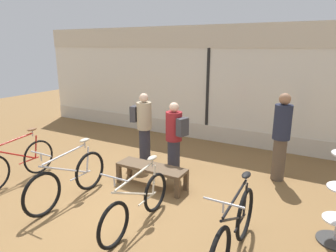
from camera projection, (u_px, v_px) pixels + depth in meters
ground_plane at (121, 199)px, 5.37m from camera, size 24.00×24.00×0.00m
shop_back_wall at (208, 84)px, 8.32m from camera, size 12.00×0.08×3.20m
bicycle_far_left at (17, 163)px, 5.96m from camera, size 0.46×1.74×1.04m
bicycle_left at (69, 180)px, 5.22m from camera, size 0.46×1.81×1.05m
bicycle_right at (137, 204)px, 4.48m from camera, size 0.46×1.72×1.01m
bicycle_far_right at (234, 231)px, 3.76m from camera, size 0.46×1.80×1.06m
display_bench at (151, 170)px, 5.79m from camera, size 1.40×0.44×0.42m
customer_near_rack at (175, 137)px, 6.19m from camera, size 0.54×0.42×1.56m
customer_by_window at (281, 135)px, 5.91m from camera, size 0.47×0.47×1.79m
customer_mid_floor at (144, 126)px, 6.91m from camera, size 0.52×0.40×1.63m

